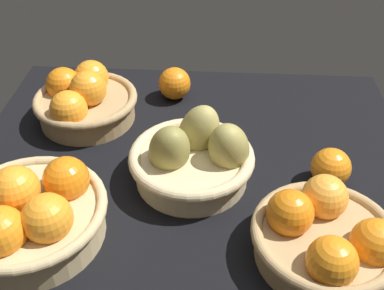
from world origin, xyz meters
TOP-DOWN VIEW (x-y plane):
  - market_tray at (0.00, 0.00)cm, footprint 84.00×72.00cm
  - basket_center_pears at (-0.98, 2.49)cm, footprint 23.16×22.14cm
  - basket_far_left at (-21.30, 19.20)cm, footprint 21.82×21.82cm
  - basket_near_right at (23.07, -14.56)cm, footprint 21.37×21.37cm
  - basket_far_right at (23.00, 18.16)cm, footprint 24.40×24.40cm
  - loose_orange_front_gap at (-24.93, 2.66)cm, footprint 6.99×6.99cm
  - loose_orange_back_gap at (5.00, -23.84)cm, footprint 7.14×7.14cm

SIDE VIEW (x-z plane):
  - market_tray at x=0.00cm, z-range 0.00..3.00cm
  - loose_orange_front_gap at x=-24.93cm, z-range 3.00..9.99cm
  - loose_orange_back_gap at x=5.00cm, z-range 3.00..10.14cm
  - basket_far_left at x=-21.30cm, z-range 2.08..12.32cm
  - basket_near_right at x=23.07cm, z-range 1.76..13.17cm
  - basket_center_pears at x=-0.98cm, z-range 0.67..14.47cm
  - basket_far_right at x=23.00cm, z-range 1.75..13.71cm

